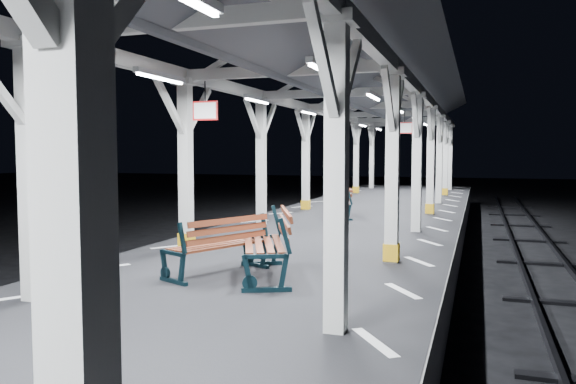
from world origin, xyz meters
The scene contains 8 objects.
ground centered at (0.00, 0.00, 0.00)m, with size 120.00×120.00×0.00m, color black.
platform centered at (0.00, 0.00, 0.50)m, with size 6.00×50.00×1.00m, color black.
hazard_stripes_left centered at (-2.45, 0.00, 1.00)m, with size 1.00×48.00×0.01m, color silver.
hazard_stripes_right centered at (2.45, 0.00, 1.00)m, with size 1.00×48.00×0.01m, color silver.
canopy centered at (0.00, -0.02, 4.56)m, with size 5.40×49.00×4.65m.
bench_near centered at (-0.35, 0.11, 1.49)m, with size 1.26×1.81×0.92m.
bench_mid centered at (0.43, 0.23, 1.55)m, with size 1.39×2.02×1.03m.
bench_far centered at (-0.38, 8.30, 1.47)m, with size 1.12×1.72×0.87m.
Camera 1 is at (3.40, -7.69, 2.90)m, focal length 35.00 mm.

